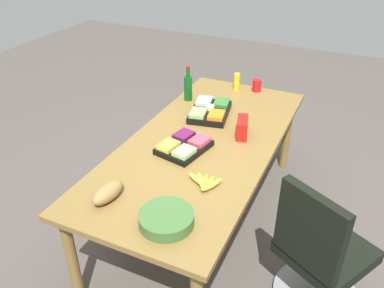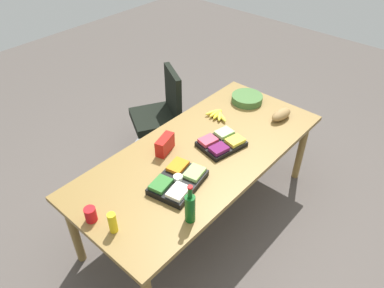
{
  "view_description": "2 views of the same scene",
  "coord_description": "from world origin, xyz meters",
  "px_view_note": "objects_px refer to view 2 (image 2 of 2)",
  "views": [
    {
      "loc": [
        -2.33,
        -0.99,
        2.28
      ],
      "look_at": [
        -0.12,
        0.03,
        0.8
      ],
      "focal_mm": 37.13,
      "sensor_mm": 36.0,
      "label": 1
    },
    {
      "loc": [
        1.82,
        1.49,
        2.71
      ],
      "look_at": [
        0.03,
        -0.08,
        0.82
      ],
      "focal_mm": 34.21,
      "sensor_mm": 36.0,
      "label": 2
    }
  ],
  "objects_px": {
    "veggie_tray": "(178,181)",
    "fruit_platter": "(221,143)",
    "salad_bowl": "(247,99)",
    "conference_table": "(202,158)",
    "chip_bag_red": "(165,145)",
    "banana_bunch": "(217,115)",
    "wine_bottle": "(190,207)",
    "red_solo_cup": "(91,214)",
    "bread_loaf": "(281,115)",
    "office_chair": "(160,122)",
    "mustard_bottle": "(113,223)"
  },
  "relations": [
    {
      "from": "chip_bag_red",
      "to": "salad_bowl",
      "type": "xyz_separation_m",
      "value": [
        -1.1,
        0.06,
        -0.03
      ]
    },
    {
      "from": "wine_bottle",
      "to": "veggie_tray",
      "type": "bearing_deg",
      "value": -123.33
    },
    {
      "from": "red_solo_cup",
      "to": "bread_loaf",
      "type": "distance_m",
      "value": 1.93
    },
    {
      "from": "salad_bowl",
      "to": "fruit_platter",
      "type": "xyz_separation_m",
      "value": [
        0.73,
        0.24,
        -0.0
      ]
    },
    {
      "from": "conference_table",
      "to": "banana_bunch",
      "type": "xyz_separation_m",
      "value": [
        -0.49,
        -0.23,
        0.09
      ]
    },
    {
      "from": "wine_bottle",
      "to": "mustard_bottle",
      "type": "distance_m",
      "value": 0.51
    },
    {
      "from": "bread_loaf",
      "to": "mustard_bottle",
      "type": "height_order",
      "value": "mustard_bottle"
    },
    {
      "from": "mustard_bottle",
      "to": "conference_table",
      "type": "bearing_deg",
      "value": -174.77
    },
    {
      "from": "red_solo_cup",
      "to": "mustard_bottle",
      "type": "distance_m",
      "value": 0.19
    },
    {
      "from": "salad_bowl",
      "to": "bread_loaf",
      "type": "distance_m",
      "value": 0.42
    },
    {
      "from": "conference_table",
      "to": "fruit_platter",
      "type": "relative_size",
      "value": 5.63
    },
    {
      "from": "office_chair",
      "to": "fruit_platter",
      "type": "bearing_deg",
      "value": 75.46
    },
    {
      "from": "mustard_bottle",
      "to": "fruit_platter",
      "type": "bearing_deg",
      "value": -179.04
    },
    {
      "from": "veggie_tray",
      "to": "chip_bag_red",
      "type": "relative_size",
      "value": 2.35
    },
    {
      "from": "chip_bag_red",
      "to": "fruit_platter",
      "type": "relative_size",
      "value": 0.49
    },
    {
      "from": "chip_bag_red",
      "to": "mustard_bottle",
      "type": "distance_m",
      "value": 0.87
    },
    {
      "from": "bread_loaf",
      "to": "banana_bunch",
      "type": "bearing_deg",
      "value": -52.09
    },
    {
      "from": "office_chair",
      "to": "salad_bowl",
      "type": "height_order",
      "value": "office_chair"
    },
    {
      "from": "veggie_tray",
      "to": "bread_loaf",
      "type": "bearing_deg",
      "value": 174.37
    },
    {
      "from": "conference_table",
      "to": "wine_bottle",
      "type": "bearing_deg",
      "value": 33.91
    },
    {
      "from": "veggie_tray",
      "to": "fruit_platter",
      "type": "xyz_separation_m",
      "value": [
        -0.58,
        -0.04,
        -0.0
      ]
    },
    {
      "from": "wine_bottle",
      "to": "red_solo_cup",
      "type": "distance_m",
      "value": 0.67
    },
    {
      "from": "office_chair",
      "to": "salad_bowl",
      "type": "xyz_separation_m",
      "value": [
        -0.46,
        0.81,
        0.42
      ]
    },
    {
      "from": "chip_bag_red",
      "to": "salad_bowl",
      "type": "bearing_deg",
      "value": 176.72
    },
    {
      "from": "office_chair",
      "to": "fruit_platter",
      "type": "relative_size",
      "value": 2.39
    },
    {
      "from": "veggie_tray",
      "to": "fruit_platter",
      "type": "height_order",
      "value": "veggie_tray"
    },
    {
      "from": "red_solo_cup",
      "to": "banana_bunch",
      "type": "relative_size",
      "value": 0.46
    },
    {
      "from": "banana_bunch",
      "to": "fruit_platter",
      "type": "bearing_deg",
      "value": 42.72
    },
    {
      "from": "salad_bowl",
      "to": "red_solo_cup",
      "type": "xyz_separation_m",
      "value": [
        1.95,
        0.08,
        0.02
      ]
    },
    {
      "from": "veggie_tray",
      "to": "salad_bowl",
      "type": "distance_m",
      "value": 1.35
    },
    {
      "from": "banana_bunch",
      "to": "wine_bottle",
      "type": "bearing_deg",
      "value": 29.95
    },
    {
      "from": "conference_table",
      "to": "veggie_tray",
      "type": "bearing_deg",
      "value": 15.66
    },
    {
      "from": "wine_bottle",
      "to": "banana_bunch",
      "type": "distance_m",
      "value": 1.27
    },
    {
      "from": "conference_table",
      "to": "veggie_tray",
      "type": "relative_size",
      "value": 4.89
    },
    {
      "from": "salad_bowl",
      "to": "wine_bottle",
      "type": "bearing_deg",
      "value": 21.06
    },
    {
      "from": "salad_bowl",
      "to": "bread_loaf",
      "type": "relative_size",
      "value": 1.28
    },
    {
      "from": "wine_bottle",
      "to": "red_solo_cup",
      "type": "height_order",
      "value": "wine_bottle"
    },
    {
      "from": "conference_table",
      "to": "chip_bag_red",
      "type": "xyz_separation_m",
      "value": [
        0.2,
        -0.24,
        0.14
      ]
    },
    {
      "from": "veggie_tray",
      "to": "chip_bag_red",
      "type": "bearing_deg",
      "value": -121.66
    },
    {
      "from": "mustard_bottle",
      "to": "salad_bowl",
      "type": "bearing_deg",
      "value": -172.1
    },
    {
      "from": "conference_table",
      "to": "banana_bunch",
      "type": "relative_size",
      "value": 9.6
    },
    {
      "from": "salad_bowl",
      "to": "fruit_platter",
      "type": "distance_m",
      "value": 0.77
    },
    {
      "from": "red_solo_cup",
      "to": "banana_bunch",
      "type": "height_order",
      "value": "red_solo_cup"
    },
    {
      "from": "red_solo_cup",
      "to": "bread_loaf",
      "type": "bearing_deg",
      "value": 170.08
    },
    {
      "from": "veggie_tray",
      "to": "fruit_platter",
      "type": "relative_size",
      "value": 1.15
    },
    {
      "from": "veggie_tray",
      "to": "fruit_platter",
      "type": "distance_m",
      "value": 0.59
    },
    {
      "from": "salad_bowl",
      "to": "fruit_platter",
      "type": "relative_size",
      "value": 0.75
    },
    {
      "from": "salad_bowl",
      "to": "office_chair",
      "type": "bearing_deg",
      "value": -60.43
    },
    {
      "from": "conference_table",
      "to": "fruit_platter",
      "type": "xyz_separation_m",
      "value": [
        -0.17,
        0.07,
        0.1
      ]
    },
    {
      "from": "red_solo_cup",
      "to": "banana_bunch",
      "type": "bearing_deg",
      "value": -175.06
    }
  ]
}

